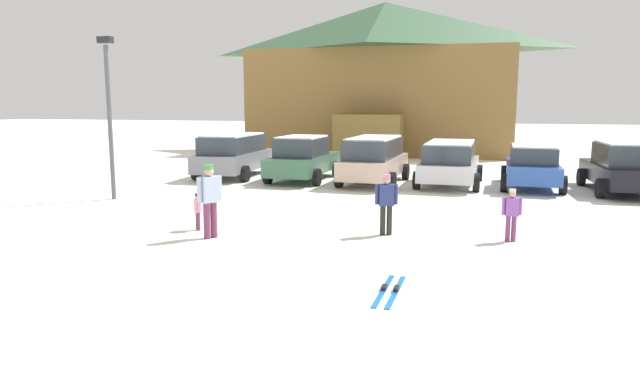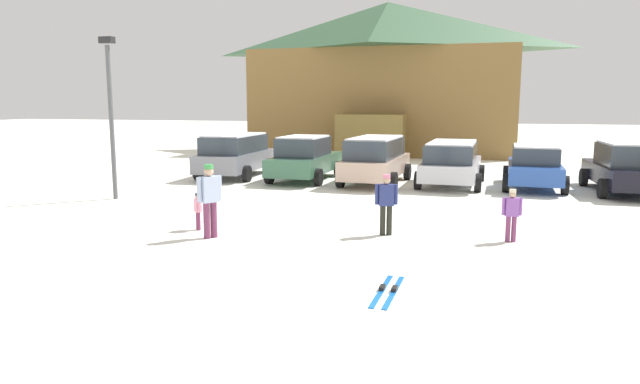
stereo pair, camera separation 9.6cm
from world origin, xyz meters
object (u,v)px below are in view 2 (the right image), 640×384
Objects in this scene: parked_silver_wagon at (452,162)px; pair_of_skis at (388,291)px; skier_child_in_purple_jacket at (512,212)px; parked_beige_suv at (376,159)px; skier_child_in_pink_snowsuit at (198,209)px; ski_lodge at (387,77)px; skier_adult_in_blue_parka at (210,197)px; parked_grey_wagon at (236,154)px; lamp_post at (111,108)px; parked_blue_hatchback at (534,166)px; parked_black_sedan at (625,168)px; parked_green_coupe at (305,158)px; skier_teen_in_navy_coat at (386,201)px.

pair_of_skis is at bearing -90.92° from parked_silver_wagon.
parked_beige_suv is at bearing 119.39° from skier_child_in_purple_jacket.
skier_child_in_pink_snowsuit is 0.54× the size of pair_of_skis.
parked_silver_wagon is 2.83× the size of pair_of_skis.
ski_lodge reaches higher than skier_child_in_purple_jacket.
skier_adult_in_blue_parka is (-6.48, -1.53, 0.28)m from skier_child_in_purple_jacket.
lamp_post reaches higher than parked_grey_wagon.
pair_of_skis is at bearing -78.14° from parked_beige_suv.
parked_black_sedan reaches higher than parked_blue_hatchback.
ski_lodge is 3.40× the size of parked_beige_suv.
parked_beige_suv is 1.09× the size of parked_blue_hatchback.
ski_lodge reaches higher than parked_green_coupe.
parked_grey_wagon is (-3.76, -14.02, -3.64)m from ski_lodge.
skier_teen_in_navy_coat is at bearing -128.36° from parked_black_sedan.
parked_grey_wagon is at bearing -105.04° from ski_lodge.
parked_beige_suv reaches higher than skier_child_in_pink_snowsuit.
parked_black_sedan reaches higher than parked_silver_wagon.
skier_adult_in_blue_parka is at bearing -84.54° from parked_green_coupe.
parked_beige_suv is 12.50m from pair_of_skis.
parked_blue_hatchback reaches higher than skier_child_in_purple_jacket.
parked_grey_wagon is 1.09× the size of parked_blue_hatchback.
ski_lodge is 17.75× the size of skier_child_in_pink_snowsuit.
skier_child_in_purple_jacket is at bearing -96.99° from parked_blue_hatchback.
skier_child_in_pink_snowsuit is 0.18× the size of lamp_post.
ski_lodge is at bearing 126.52° from parked_black_sedan.
parked_black_sedan reaches higher than pair_of_skis.
skier_child_in_purple_jacket is at bearing 6.95° from skier_child_in_pink_snowsuit.
skier_child_in_purple_jacket is at bearing -11.43° from lamp_post.
skier_adult_in_blue_parka is (-10.36, -9.75, 0.08)m from parked_black_sedan.
ski_lodge is 16.41m from parked_blue_hatchback.
parked_grey_wagon is 2.78× the size of pair_of_skis.
skier_child_in_pink_snowsuit is at bearing -70.45° from parked_grey_wagon.
parked_blue_hatchback is (5.62, 0.44, -0.15)m from parked_beige_suv.
ski_lodge reaches higher than pair_of_skis.
skier_teen_in_navy_coat is at bearing 9.49° from skier_child_in_pink_snowsuit.
pair_of_skis is (0.72, -3.95, -0.77)m from skier_teen_in_navy_coat.
skier_child_in_purple_jacket reaches higher than pair_of_skis.
lamp_post is (-11.81, 2.39, 2.18)m from skier_child_in_purple_jacket.
parked_green_coupe is 9.15m from skier_child_in_pink_snowsuit.
parked_green_coupe is 11.10m from skier_child_in_purple_jacket.
ski_lodge reaches higher than lamp_post.
parked_blue_hatchback is 12.49m from skier_child_in_pink_snowsuit.
parked_grey_wagon is 0.98× the size of parked_silver_wagon.
pair_of_skis is at bearing -32.05° from skier_child_in_pink_snowsuit.
pair_of_skis is at bearing -79.61° from skier_teen_in_navy_coat.
lamp_post reaches higher than parked_black_sedan.
ski_lodge is 23.74m from skier_child_in_pink_snowsuit.
parked_beige_suv is 8.45m from parked_black_sedan.
parked_grey_wagon is 1.02× the size of parked_green_coupe.
parked_green_coupe is 8.47m from parked_blue_hatchback.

